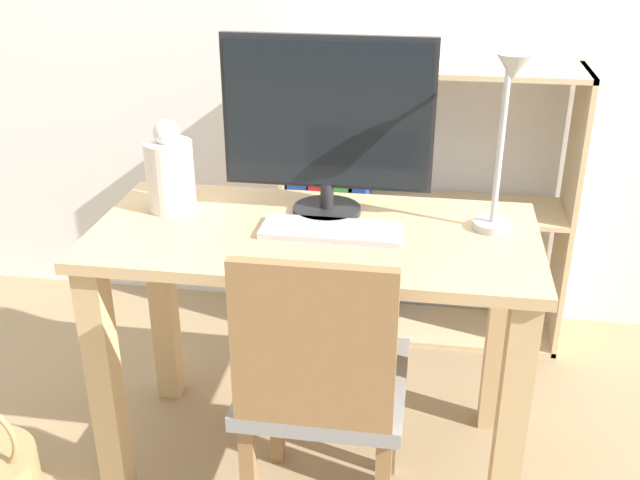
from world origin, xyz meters
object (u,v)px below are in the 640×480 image
Objects in this scene: monitor at (327,120)px; chair at (321,383)px; vase at (170,172)px; bookshelf at (365,210)px; keyboard at (331,230)px; desk_lamp at (505,127)px.

chair is (0.04, -0.39, -0.53)m from monitor.
bookshelf is (0.47, 0.67, -0.36)m from vase.
chair is at bearing -37.16° from vase.
monitor is at bearing 102.91° from keyboard.
monitor reaches higher than chair.
monitor is 1.54× the size of keyboard.
desk_lamp is (0.86, -0.06, 0.18)m from vase.
desk_lamp is at bearing 5.27° from keyboard.
vase is 0.30× the size of chair.
monitor is 0.66× the size of chair.
keyboard is 0.38m from chair.
monitor is at bearing 5.51° from vase.
vase is 0.90m from bookshelf.
chair is 1.03m from bookshelf.
desk_lamp is at bearing -3.78° from vase.
monitor is at bearing 86.91° from chair.
monitor is 0.45m from desk_lamp.
desk_lamp is 0.99m from bookshelf.
desk_lamp is 0.47× the size of bookshelf.
keyboard is 0.77× the size of desk_lamp.
vase reaches higher than keyboard.
keyboard is at bearing 83.49° from chair.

